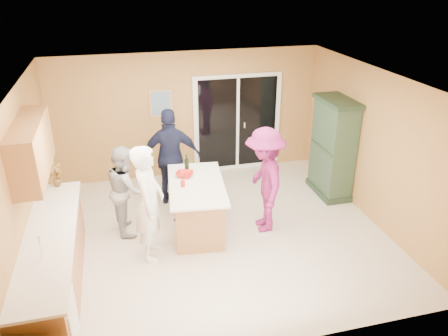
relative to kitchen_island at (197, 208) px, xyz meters
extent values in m
plane|color=beige|center=(0.28, -0.22, -0.41)|extent=(5.50, 5.50, 0.00)
cube|color=white|center=(0.28, -0.22, 2.19)|extent=(5.50, 5.00, 0.10)
cube|color=#DDAF5B|center=(0.28, 2.28, 0.89)|extent=(5.50, 0.10, 2.60)
cube|color=#DDAF5B|center=(0.28, -2.72, 0.89)|extent=(5.50, 0.10, 2.60)
cube|color=#DDAF5B|center=(-2.47, -0.22, 0.89)|extent=(0.10, 5.00, 2.60)
cube|color=#DDAF5B|center=(3.03, -0.22, 0.89)|extent=(0.10, 5.00, 2.60)
cube|color=#B46C46|center=(-2.17, -1.12, 0.04)|extent=(0.60, 3.00, 0.90)
cube|color=white|center=(-2.16, -2.22, -0.01)|extent=(0.62, 0.60, 0.72)
cube|color=white|center=(-2.15, -1.12, 0.51)|extent=(0.65, 3.05, 0.04)
cylinder|color=silver|center=(-2.17, -1.62, 0.68)|extent=(0.02, 0.02, 0.30)
cube|color=#B46C46|center=(-2.29, -0.42, 1.47)|extent=(0.35, 1.60, 0.75)
cube|color=white|center=(1.33, 2.25, 0.64)|extent=(1.90, 0.05, 2.10)
cube|color=black|center=(1.33, 2.23, 0.64)|extent=(1.70, 0.03, 1.94)
cube|color=white|center=(1.33, 2.23, 0.64)|extent=(0.06, 0.04, 1.94)
cube|color=silver|center=(1.48, 2.22, 0.59)|extent=(0.02, 0.03, 0.12)
cube|color=tan|center=(-0.27, 2.26, 1.19)|extent=(0.46, 0.03, 0.56)
cube|color=#45698F|center=(-0.27, 2.24, 1.19)|extent=(0.38, 0.02, 0.48)
cube|color=#B46C46|center=(0.00, 0.00, 0.01)|extent=(0.91, 1.53, 0.83)
cube|color=white|center=(0.00, 0.00, 0.44)|extent=(1.07, 1.73, 0.04)
cube|color=black|center=(0.00, 0.00, -0.36)|extent=(0.83, 1.45, 0.09)
cube|color=#203422|center=(2.77, 0.66, -0.35)|extent=(0.53, 1.00, 0.11)
cube|color=#314830|center=(2.77, 0.66, 0.54)|extent=(0.47, 0.95, 1.78)
cube|color=#203422|center=(2.77, 0.66, 1.47)|extent=(0.55, 1.04, 0.08)
imported|color=white|center=(-0.82, -0.56, 0.51)|extent=(0.58, 0.75, 1.82)
imported|color=#ABABAE|center=(-1.12, 0.29, 0.35)|extent=(0.63, 0.78, 1.51)
imported|color=#191937|center=(-0.26, 1.08, 0.51)|extent=(1.12, 0.57, 1.83)
imported|color=#911F5B|center=(1.09, -0.23, 0.49)|extent=(0.79, 1.23, 1.80)
imported|color=red|center=(-0.14, 0.32, 0.49)|extent=(0.38, 0.38, 0.07)
imported|color=#A52510|center=(-2.17, 0.30, 0.75)|extent=(0.27, 0.23, 0.43)
cylinder|color=red|center=(-0.23, -0.05, 0.51)|extent=(0.08, 0.08, 0.10)
cylinder|color=red|center=(-0.12, 0.22, 0.52)|extent=(0.08, 0.08, 0.12)
cylinder|color=black|center=(-0.07, 0.48, 0.58)|extent=(0.07, 0.07, 0.24)
cylinder|color=black|center=(-0.07, 0.48, 0.74)|extent=(0.03, 0.03, 0.09)
cylinder|color=silver|center=(0.13, -0.49, 0.47)|extent=(0.29, 0.29, 0.01)
camera|label=1|loc=(-1.14, -6.27, 3.67)|focal=35.00mm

